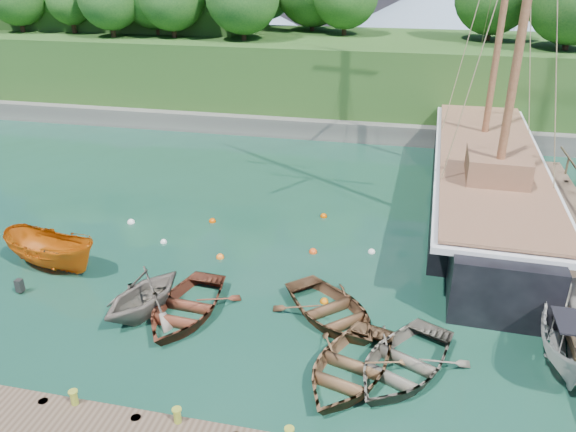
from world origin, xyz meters
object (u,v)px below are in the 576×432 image
object	(u,v)px
rowboat_2	(348,376)
motorboat_orange	(54,268)
rowboat_4	(331,318)
rowboat_3	(402,372)
schooner	(485,184)
rowboat_0	(185,315)
cabin_boat_white	(568,359)
rowboat_1	(145,313)

from	to	relation	value
rowboat_2	motorboat_orange	bearing A→B (deg)	179.27
rowboat_4	rowboat_2	bearing A→B (deg)	-115.02
rowboat_3	rowboat_4	xyz separation A→B (m)	(-2.55, 2.31, 0.00)
rowboat_2	rowboat_4	bearing A→B (deg)	124.91
rowboat_2	schooner	bearing A→B (deg)	86.83
rowboat_0	cabin_boat_white	xyz separation A→B (m)	(12.89, 0.41, 0.00)
rowboat_2	cabin_boat_white	bearing A→B (deg)	35.44
rowboat_1	schooner	bearing A→B (deg)	63.12
cabin_boat_white	rowboat_1	bearing A→B (deg)	-166.89
schooner	cabin_boat_white	bearing A→B (deg)	-80.73
rowboat_2	rowboat_3	distance (m)	1.69
rowboat_2	rowboat_0	bearing A→B (deg)	178.82
motorboat_orange	rowboat_0	bearing A→B (deg)	-93.46
rowboat_0	schooner	size ratio (longest dim) A/B	0.16
rowboat_4	schooner	world-z (taller)	schooner
rowboat_2	schooner	world-z (taller)	schooner
rowboat_2	cabin_boat_white	world-z (taller)	cabin_boat_white
cabin_boat_white	rowboat_0	bearing A→B (deg)	-167.46
cabin_boat_white	rowboat_2	bearing A→B (deg)	-150.19
rowboat_1	rowboat_3	world-z (taller)	rowboat_1
rowboat_3	motorboat_orange	distance (m)	14.67
rowboat_2	rowboat_3	world-z (taller)	rowboat_3
rowboat_2	rowboat_4	world-z (taller)	same
rowboat_3	schooner	bearing A→B (deg)	101.19
rowboat_1	rowboat_4	distance (m)	6.73
rowboat_2	rowboat_4	distance (m)	3.03
rowboat_4	cabin_boat_white	bearing A→B (deg)	-47.49
rowboat_1	rowboat_2	xyz separation A→B (m)	(7.60, -1.74, 0.00)
rowboat_1	rowboat_3	xyz separation A→B (m)	(9.19, -1.18, 0.00)
rowboat_3	motorboat_orange	xyz separation A→B (m)	(-14.29, 3.34, 0.00)
rowboat_2	rowboat_4	size ratio (longest dim) A/B	1.00
rowboat_1	rowboat_4	size ratio (longest dim) A/B	0.80
rowboat_2	rowboat_3	size ratio (longest dim) A/B	0.98
rowboat_0	rowboat_2	size ratio (longest dim) A/B	1.00
rowboat_1	rowboat_2	distance (m)	7.80
motorboat_orange	rowboat_2	bearing A→B (deg)	-93.88
rowboat_0	motorboat_orange	distance (m)	6.86
rowboat_0	rowboat_4	xyz separation A→B (m)	(5.16, 0.94, 0.00)
rowboat_3	rowboat_2	bearing A→B (deg)	-135.03
rowboat_3	rowboat_4	world-z (taller)	rowboat_3
rowboat_0	motorboat_orange	size ratio (longest dim) A/B	0.98
rowboat_1	motorboat_orange	world-z (taller)	rowboat_1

